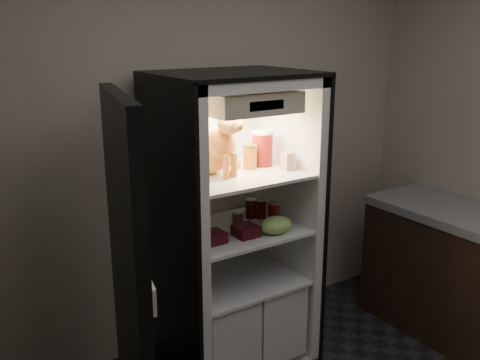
# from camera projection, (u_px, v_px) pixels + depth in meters

# --- Properties ---
(room_shell) EXTENTS (3.60, 3.60, 3.60)m
(room_shell) POSITION_uv_depth(u_px,v_px,m) (428.00, 164.00, 2.00)
(room_shell) COLOR white
(room_shell) RESTS_ON floor
(refrigerator) EXTENTS (0.90, 0.72, 1.88)m
(refrigerator) POSITION_uv_depth(u_px,v_px,m) (231.00, 247.00, 3.33)
(refrigerator) COLOR white
(refrigerator) RESTS_ON floor
(fridge_door) EXTENTS (0.26, 0.86, 1.85)m
(fridge_door) POSITION_uv_depth(u_px,v_px,m) (130.00, 295.00, 2.48)
(fridge_door) COLOR black
(fridge_door) RESTS_ON floor
(tabby_cat) EXTENTS (0.39, 0.42, 0.43)m
(tabby_cat) POSITION_uv_depth(u_px,v_px,m) (215.00, 148.00, 3.06)
(tabby_cat) COLOR #D4581B
(tabby_cat) RESTS_ON refrigerator
(parmesan_shaker) EXTENTS (0.07, 0.07, 0.18)m
(parmesan_shaker) POSITION_uv_depth(u_px,v_px,m) (230.00, 155.00, 3.19)
(parmesan_shaker) COLOR #278F3D
(parmesan_shaker) RESTS_ON refrigerator
(mayo_tub) EXTENTS (0.10, 0.10, 0.14)m
(mayo_tub) POSITION_uv_depth(u_px,v_px,m) (224.00, 155.00, 3.27)
(mayo_tub) COLOR white
(mayo_tub) RESTS_ON refrigerator
(salsa_jar) EXTENTS (0.08, 0.08, 0.15)m
(salsa_jar) POSITION_uv_depth(u_px,v_px,m) (250.00, 157.00, 3.21)
(salsa_jar) COLOR maroon
(salsa_jar) RESTS_ON refrigerator
(pepper_jar) EXTENTS (0.13, 0.13, 0.22)m
(pepper_jar) POSITION_uv_depth(u_px,v_px,m) (262.00, 148.00, 3.28)
(pepper_jar) COLOR maroon
(pepper_jar) RESTS_ON refrigerator
(cream_carton) EXTENTS (0.06, 0.06, 0.11)m
(cream_carton) POSITION_uv_depth(u_px,v_px,m) (288.00, 161.00, 3.19)
(cream_carton) COLOR white
(cream_carton) RESTS_ON refrigerator
(soda_can_a) EXTENTS (0.07, 0.07, 0.13)m
(soda_can_a) POSITION_uv_depth(u_px,v_px,m) (251.00, 208.00, 3.40)
(soda_can_a) COLOR black
(soda_can_a) RESTS_ON refrigerator
(soda_can_b) EXTENTS (0.07, 0.07, 0.12)m
(soda_can_b) POSITION_uv_depth(u_px,v_px,m) (261.00, 209.00, 3.40)
(soda_can_b) COLOR black
(soda_can_b) RESTS_ON refrigerator
(soda_can_c) EXTENTS (0.07, 0.07, 0.13)m
(soda_can_c) POSITION_uv_depth(u_px,v_px,m) (274.00, 213.00, 3.30)
(soda_can_c) COLOR black
(soda_can_c) RESTS_ON refrigerator
(condiment_jar) EXTENTS (0.07, 0.07, 0.10)m
(condiment_jar) POSITION_uv_depth(u_px,v_px,m) (238.00, 219.00, 3.26)
(condiment_jar) COLOR brown
(condiment_jar) RESTS_ON refrigerator
(grape_bag) EXTENTS (0.20, 0.15, 0.10)m
(grape_bag) POSITION_uv_depth(u_px,v_px,m) (276.00, 225.00, 3.15)
(grape_bag) COLOR #86AF51
(grape_bag) RESTS_ON refrigerator
(berry_box_left) EXTENTS (0.12, 0.12, 0.06)m
(berry_box_left) POSITION_uv_depth(u_px,v_px,m) (213.00, 237.00, 3.02)
(berry_box_left) COLOR #540E15
(berry_box_left) RESTS_ON refrigerator
(berry_box_right) EXTENTS (0.13, 0.13, 0.07)m
(berry_box_right) POSITION_uv_depth(u_px,v_px,m) (246.00, 231.00, 3.11)
(berry_box_right) COLOR #540E15
(berry_box_right) RESTS_ON refrigerator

